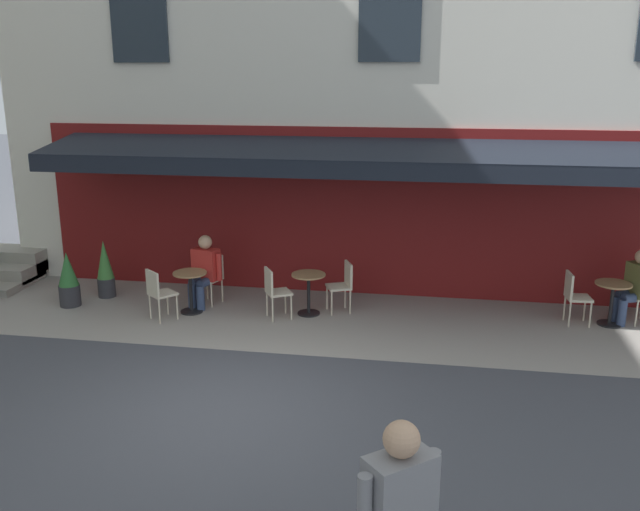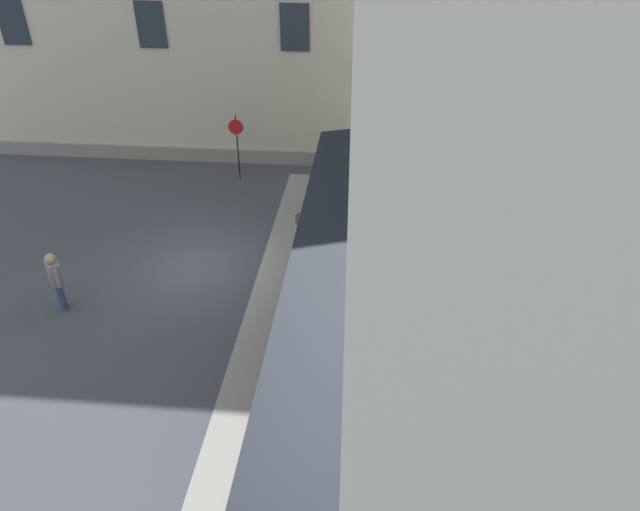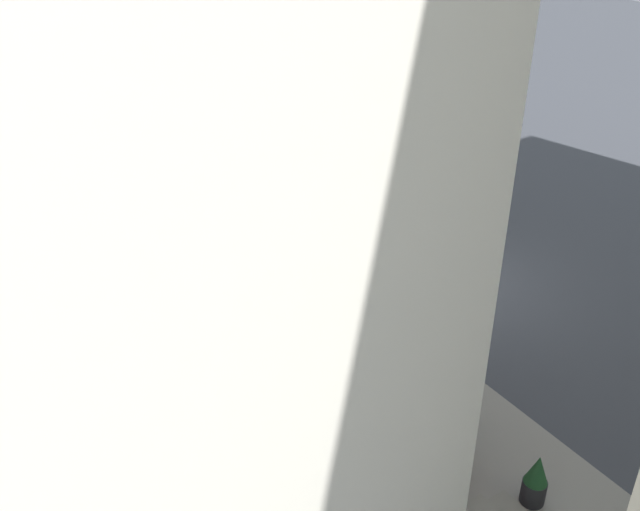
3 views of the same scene
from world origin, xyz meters
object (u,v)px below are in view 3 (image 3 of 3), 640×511
Objects in this scene: cafe_table_mid_terrace at (188,214)px; cafe_chair_cream_by_window at (171,206)px; cafe_table_streetside at (370,347)px; potted_plant_mid_terrace at (536,480)px; cafe_chair_cream_corner_right at (403,346)px; potted_plant_by_steps at (410,413)px; parked_car_white at (375,118)px; cafe_chair_cream_near_door at (200,220)px; cafe_chair_cream_facing_street at (278,289)px; cafe_chair_cream_back_row at (328,306)px; walking_pedestrian_in_grey at (477,176)px; cafe_chair_cream_under_awning at (338,350)px; cafe_chair_cream_kerbside at (176,180)px; seated_companion_in_olive at (176,203)px; cafe_table_far_end at (155,180)px; seated_patron_in_red at (349,341)px; potted_plant_under_sign at (453,415)px; cafe_chair_cream_corner_left at (136,175)px; cafe_table_near_entrance at (302,300)px.

cafe_table_mid_terrace is 0.63m from cafe_chair_cream_by_window.
potted_plant_mid_terrace is at bearing 2.27° from cafe_table_streetside.
cafe_chair_cream_corner_right is 0.82× the size of potted_plant_by_steps.
parked_car_white is at bearing 110.09° from cafe_table_mid_terrace.
cafe_table_mid_terrace is at bearing -176.20° from potted_plant_mid_terrace.
parked_car_white reaches higher than cafe_chair_cream_near_door.
potted_plant_mid_terrace is (6.73, 0.66, -0.09)m from cafe_chair_cream_facing_street.
walking_pedestrian_in_grey is at bearing 110.99° from cafe_chair_cream_back_row.
cafe_chair_cream_corner_right is at bearing 61.60° from cafe_chair_cream_under_awning.
cafe_chair_cream_facing_street is at bearing 0.54° from cafe_chair_cream_near_door.
cafe_chair_cream_by_window is at bearing -27.12° from cafe_chair_cream_kerbside.
seated_companion_in_olive is at bearing -72.58° from parked_car_white.
cafe_table_far_end is (-7.15, 0.01, -0.06)m from cafe_chair_cream_facing_street.
cafe_table_streetside is 1.99m from potted_plant_by_steps.
seated_patron_in_red is (7.73, 0.43, 0.16)m from cafe_chair_cream_by_window.
walking_pedestrian_in_grey is 1.91× the size of potted_plant_mid_terrace.
potted_plant_by_steps is 1.08× the size of potted_plant_under_sign.
seated_patron_in_red is at bearing -107.27° from cafe_table_streetside.
cafe_table_streetside is 9.38m from cafe_chair_cream_kerbside.
cafe_chair_cream_corner_left is 0.70× the size of seated_companion_in_olive.
seated_companion_in_olive is at bearing -171.30° from cafe_chair_cream_corner_right.
seated_patron_in_red reaches higher than cafe_table_near_entrance.
cafe_chair_cream_near_door is at bearing -176.41° from cafe_table_near_entrance.
cafe_table_near_entrance is 2.61m from cafe_chair_cream_corner_right.
cafe_chair_cream_by_window is 9.76m from potted_plant_by_steps.
cafe_table_far_end is at bearing -178.25° from cafe_table_near_entrance.
cafe_chair_cream_corner_right is at bearing -34.22° from parked_car_white.
seated_companion_in_olive is at bearing -22.15° from cafe_chair_cream_kerbside.
cafe_table_streetside is 0.82× the size of cafe_chair_cream_kerbside.
cafe_table_streetside is at bearing 4.64° from cafe_chair_cream_near_door.
cafe_chair_cream_back_row is 3.88m from potted_plant_under_sign.
seated_companion_in_olive is at bearing 21.69° from cafe_chair_cream_by_window.
potted_plant_mid_terrace is at bearing -5.11° from cafe_chair_cream_corner_right.
cafe_table_near_entrance is 0.82× the size of cafe_chair_cream_corner_left.
cafe_chair_cream_corner_left is at bearing -174.81° from cafe_table_mid_terrace.
cafe_table_mid_terrace is 0.80× the size of potted_plant_mid_terrace.
potted_plant_under_sign reaches higher than cafe_chair_cream_by_window.
cafe_chair_cream_corner_right is at bearing 8.01° from cafe_table_mid_terrace.
cafe_chair_cream_by_window is 0.26m from seated_companion_in_olive.
seated_companion_in_olive is at bearing -174.44° from cafe_table_streetside.
cafe_table_near_entrance and cafe_table_mid_terrace have the same top height.
walking_pedestrian_in_grey is at bearing 129.74° from potted_plant_by_steps.
cafe_chair_cream_facing_street is 4.98m from seated_companion_in_olive.
cafe_chair_cream_by_window is (-0.59, -0.23, 0.06)m from cafe_table_mid_terrace.
cafe_chair_cream_corner_left is at bearing -177.34° from seated_companion_in_olive.
parked_car_white is (0.00, 8.66, 0.16)m from cafe_chair_cream_corner_left.
cafe_chair_cream_facing_street is at bearing -47.29° from parked_car_white.
parked_car_white is (-6.27, 1.17, -0.33)m from walking_pedestrian_in_grey.
walking_pedestrian_in_grey is (-3.94, 7.01, 0.34)m from seated_patron_in_red.
seated_companion_in_olive reaches higher than cafe_chair_cream_under_awning.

